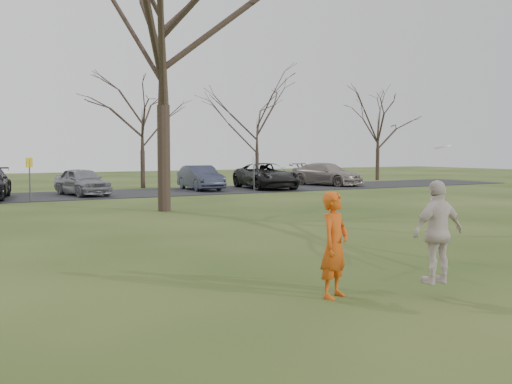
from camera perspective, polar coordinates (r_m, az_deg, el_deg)
ground at (r=9.99m, az=11.50°, el=-10.02°), size 120.00×120.00×0.00m
parking_strip at (r=33.02m, az=-18.18°, el=-0.35°), size 62.00×6.50×0.04m
player_defender at (r=9.82m, az=7.55°, el=-5.04°), size 0.75×0.65×1.74m
car_4 at (r=32.75m, az=-16.33°, el=0.97°), size 2.48×4.53×1.46m
car_5 at (r=35.89m, az=-5.34°, el=1.38°), size 1.82×4.55×1.47m
car_6 at (r=37.05m, az=0.96°, el=1.57°), size 3.35×6.02×1.59m
car_7 at (r=40.78m, az=6.81°, el=1.72°), size 3.57×5.66×1.53m
catching_play at (r=10.09m, az=17.05°, el=-3.67°), size 1.01×0.45×2.27m
sign_yellow at (r=29.65m, az=-20.90°, el=1.89°), size 0.35×0.35×2.08m
sign_white at (r=33.59m, az=-0.20°, el=2.37°), size 0.35×0.35×2.08m
big_tree at (r=24.27m, az=-8.96°, el=14.86°), size 9.00×9.00×14.00m
small_tree_row at (r=38.92m, az=-13.39°, el=6.08°), size 55.00×5.90×8.50m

